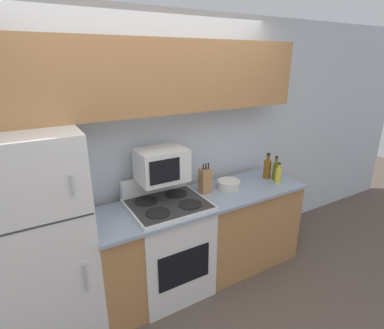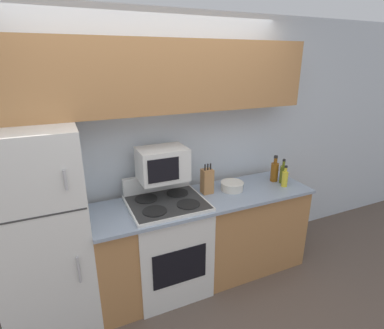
% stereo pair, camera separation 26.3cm
% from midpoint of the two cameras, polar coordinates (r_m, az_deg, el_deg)
% --- Properties ---
extents(ground_plane, '(12.00, 12.00, 0.00)m').
position_cam_midpoint_polar(ground_plane, '(3.03, -3.29, -25.17)').
color(ground_plane, brown).
extents(wall_back, '(8.00, 0.05, 2.55)m').
position_cam_midpoint_polar(wall_back, '(2.93, -9.97, 2.16)').
color(wall_back, silver).
rests_on(wall_back, ground_plane).
extents(lower_cabinets, '(2.13, 0.63, 0.90)m').
position_cam_midpoint_polar(lower_cabinets, '(3.07, -0.31, -13.61)').
color(lower_cabinets, '#B27A47').
rests_on(lower_cabinets, ground_plane).
extents(refrigerator, '(0.67, 0.68, 1.69)m').
position_cam_midpoint_polar(refrigerator, '(2.61, -29.18, -12.82)').
color(refrigerator, white).
rests_on(refrigerator, ground_plane).
extents(upper_cabinets, '(2.79, 0.31, 0.60)m').
position_cam_midpoint_polar(upper_cabinets, '(2.64, -9.46, 16.13)').
color(upper_cabinets, '#B27A47').
rests_on(upper_cabinets, refrigerator).
extents(stove, '(0.68, 0.61, 1.09)m').
position_cam_midpoint_polar(stove, '(2.91, -7.12, -15.25)').
color(stove, white).
rests_on(stove, ground_plane).
extents(microwave, '(0.43, 0.32, 0.29)m').
position_cam_midpoint_polar(microwave, '(2.67, -8.60, -0.15)').
color(microwave, white).
rests_on(microwave, stove).
extents(knife_block, '(0.10, 0.10, 0.30)m').
position_cam_midpoint_polar(knife_block, '(2.88, -0.10, -3.12)').
color(knife_block, '#B27A47').
rests_on(knife_block, lower_cabinets).
extents(bowl, '(0.23, 0.23, 0.09)m').
position_cam_midpoint_polar(bowl, '(3.00, 4.56, -3.80)').
color(bowl, silver).
rests_on(bowl, lower_cabinets).
extents(bottle_olive_oil, '(0.06, 0.06, 0.26)m').
position_cam_midpoint_polar(bottle_olive_oil, '(3.29, 13.44, -1.12)').
color(bottle_olive_oil, '#5B6619').
rests_on(bottle_olive_oil, lower_cabinets).
extents(bottle_whiskey, '(0.08, 0.08, 0.28)m').
position_cam_midpoint_polar(bottle_whiskey, '(3.31, 11.97, -0.73)').
color(bottle_whiskey, brown).
rests_on(bottle_whiskey, lower_cabinets).
extents(bottle_cooking_spray, '(0.06, 0.06, 0.22)m').
position_cam_midpoint_polar(bottle_cooking_spray, '(3.21, 13.89, -1.96)').
color(bottle_cooking_spray, gold).
rests_on(bottle_cooking_spray, lower_cabinets).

